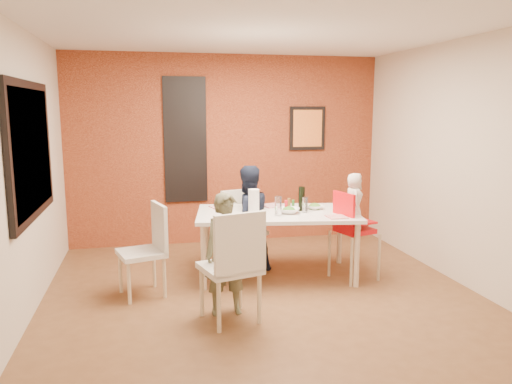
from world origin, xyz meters
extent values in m
plane|color=brown|center=(0.00, 0.00, 0.00)|extent=(4.50, 4.50, 0.00)
cube|color=silver|center=(0.00, 0.00, 2.70)|extent=(4.50, 4.50, 0.02)
cube|color=beige|center=(0.00, 2.25, 1.35)|extent=(4.50, 0.02, 2.70)
cube|color=beige|center=(0.00, -2.25, 1.35)|extent=(4.50, 0.02, 2.70)
cube|color=beige|center=(-2.25, 0.00, 1.35)|extent=(0.02, 4.50, 2.70)
cube|color=beige|center=(2.25, 0.00, 1.35)|extent=(0.02, 4.50, 2.70)
cube|color=maroon|center=(0.00, 2.23, 1.35)|extent=(4.50, 0.02, 2.70)
cube|color=black|center=(-2.22, 0.20, 1.55)|extent=(0.05, 1.70, 1.30)
cube|color=black|center=(-2.21, 0.20, 1.55)|extent=(0.02, 1.55, 1.15)
cube|color=silver|center=(-0.60, 2.21, 1.50)|extent=(0.55, 0.03, 1.70)
cube|color=black|center=(-0.60, 2.21, 1.50)|extent=(0.60, 0.03, 1.76)
cube|color=black|center=(1.20, 2.21, 1.65)|extent=(0.54, 0.03, 0.64)
cube|color=#F79737|center=(1.20, 2.19, 1.65)|extent=(0.44, 0.01, 0.54)
cube|color=white|center=(0.31, 0.56, 0.74)|extent=(1.97, 1.30, 0.04)
cylinder|color=beige|center=(-0.58, 0.27, 0.36)|extent=(0.06, 0.06, 0.72)
cylinder|color=beige|center=(-0.45, 1.12, 0.36)|extent=(0.06, 0.06, 0.72)
cylinder|color=beige|center=(1.06, 0.01, 0.36)|extent=(0.06, 0.06, 0.72)
cylinder|color=beige|center=(1.20, 0.85, 0.36)|extent=(0.06, 0.06, 0.72)
cube|color=silver|center=(-0.43, -0.55, 0.50)|extent=(0.60, 0.60, 0.06)
cube|color=silver|center=(-0.38, -0.77, 0.78)|extent=(0.48, 0.17, 0.56)
cylinder|color=#C8B694|center=(-0.30, -0.31, 0.24)|extent=(0.04, 0.04, 0.48)
cylinder|color=#C8B694|center=(-0.19, -0.69, 0.24)|extent=(0.04, 0.04, 0.48)
cylinder|color=#C8B694|center=(-0.68, -0.41, 0.24)|extent=(0.04, 0.04, 0.48)
cylinder|color=#C8B694|center=(-0.57, -0.80, 0.24)|extent=(0.04, 0.04, 0.48)
cube|color=beige|center=(0.01, 0.97, 0.45)|extent=(0.55, 0.55, 0.05)
cube|color=beige|center=(-0.06, 1.16, 0.69)|extent=(0.43, 0.17, 0.49)
cylinder|color=tan|center=(-0.11, 0.75, 0.21)|extent=(0.04, 0.04, 0.43)
cylinder|color=tan|center=(-0.22, 1.09, 0.21)|extent=(0.04, 0.04, 0.43)
cylinder|color=tan|center=(0.23, 0.86, 0.21)|extent=(0.04, 0.04, 0.43)
cylinder|color=tan|center=(0.12, 1.20, 0.21)|extent=(0.04, 0.04, 0.43)
cube|color=silver|center=(-1.23, 0.25, 0.46)|extent=(0.55, 0.55, 0.05)
cube|color=silver|center=(-1.04, 0.31, 0.71)|extent=(0.16, 0.44, 0.51)
cylinder|color=beige|center=(-1.46, 0.38, 0.22)|extent=(0.04, 0.04, 0.44)
cylinder|color=beige|center=(-1.11, 0.48, 0.22)|extent=(0.04, 0.04, 0.44)
cylinder|color=beige|center=(-1.36, 0.03, 0.22)|extent=(0.04, 0.04, 0.44)
cylinder|color=beige|center=(-1.01, 0.13, 0.22)|extent=(0.04, 0.04, 0.44)
cube|color=red|center=(1.14, 0.27, 0.58)|extent=(0.44, 0.44, 0.05)
cube|color=red|center=(0.98, 0.22, 0.81)|extent=(0.13, 0.35, 0.42)
cube|color=red|center=(1.14, 0.27, 0.68)|extent=(0.44, 0.44, 0.02)
cylinder|color=tan|center=(1.39, 0.13, 0.27)|extent=(0.03, 0.03, 0.55)
cylinder|color=tan|center=(1.01, 0.02, 0.27)|extent=(0.03, 0.03, 0.55)
cylinder|color=tan|center=(1.28, 0.51, 0.27)|extent=(0.03, 0.03, 0.55)
cylinder|color=tan|center=(0.90, 0.40, 0.27)|extent=(0.03, 0.03, 0.55)
imported|color=brown|center=(-0.43, -0.39, 0.59)|extent=(0.44, 0.30, 1.17)
imported|color=black|center=(0.01, 0.81, 0.64)|extent=(0.73, 0.64, 1.28)
imported|color=silver|center=(1.12, 0.27, 0.92)|extent=(0.27, 0.35, 0.63)
cube|color=white|center=(-0.14, 0.28, 0.77)|extent=(0.24, 0.24, 0.01)
cube|color=silver|center=(0.34, 0.91, 0.77)|extent=(0.30, 0.30, 0.01)
cube|color=silver|center=(0.87, 0.14, 0.77)|extent=(0.21, 0.21, 0.01)
cube|color=silver|center=(-0.31, 0.97, 0.77)|extent=(0.25, 0.25, 0.01)
imported|color=white|center=(0.42, 0.47, 0.79)|extent=(0.31, 0.31, 0.06)
imported|color=white|center=(0.79, 0.63, 0.79)|extent=(0.25, 0.25, 0.05)
cylinder|color=black|center=(0.61, 0.57, 0.90)|extent=(0.07, 0.07, 0.28)
cylinder|color=white|center=(0.26, 0.36, 0.87)|extent=(0.08, 0.08, 0.22)
cylinder|color=white|center=(0.61, 0.47, 0.85)|extent=(0.06, 0.06, 0.18)
cylinder|color=white|center=(0.03, 0.54, 0.90)|extent=(0.12, 0.12, 0.28)
cylinder|color=red|center=(0.40, 0.49, 0.84)|extent=(0.04, 0.04, 0.14)
cylinder|color=#2C6C24|center=(0.51, 0.58, 0.83)|extent=(0.03, 0.03, 0.13)
cylinder|color=brown|center=(0.46, 0.60, 0.84)|extent=(0.04, 0.04, 0.15)
cylinder|color=orange|center=(1.07, 0.54, 0.82)|extent=(0.07, 0.07, 0.11)
camera|label=1|loc=(-1.14, -4.89, 1.94)|focal=35.00mm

